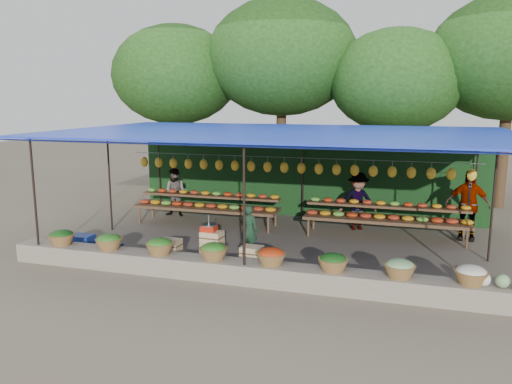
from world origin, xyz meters
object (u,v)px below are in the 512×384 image
(crate_counter, at_px, (211,252))
(blue_crate_front, at_px, (110,250))
(blue_crate_back, at_px, (82,241))
(vendor_seated, at_px, (249,230))
(weighing_scale, at_px, (209,227))

(crate_counter, distance_m, blue_crate_front, 2.49)
(blue_crate_front, xyz_separation_m, blue_crate_back, (-1.02, 0.40, 0.00))
(crate_counter, xyz_separation_m, vendor_seated, (0.57, 0.98, 0.28))
(weighing_scale, height_order, blue_crate_front, weighing_scale)
(blue_crate_back, bearing_deg, weighing_scale, -6.57)
(crate_counter, relative_size, blue_crate_front, 4.53)
(crate_counter, bearing_deg, weighing_scale, 180.00)
(vendor_seated, distance_m, blue_crate_back, 4.15)
(crate_counter, relative_size, blue_crate_back, 4.40)
(weighing_scale, height_order, blue_crate_back, weighing_scale)
(weighing_scale, relative_size, blue_crate_back, 0.66)
(blue_crate_front, bearing_deg, crate_counter, 19.43)
(blue_crate_front, relative_size, blue_crate_back, 0.97)
(crate_counter, xyz_separation_m, blue_crate_back, (-3.51, 0.33, -0.15))
(crate_counter, xyz_separation_m, weighing_scale, (-0.04, 0.00, 0.54))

